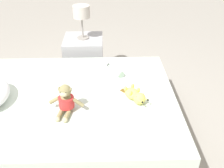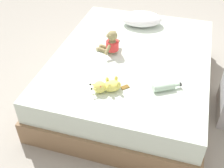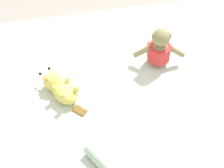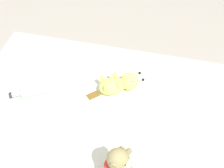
# 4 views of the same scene
# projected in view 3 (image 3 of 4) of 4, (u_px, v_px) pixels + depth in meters

# --- Properties ---
(ground_plane) EXTENTS (16.00, 16.00, 0.00)m
(ground_plane) POSITION_uv_depth(u_px,v_px,m) (162.00, 135.00, 2.13)
(ground_plane) COLOR #9E998E
(bed) EXTENTS (1.50, 1.91, 0.45)m
(bed) POSITION_uv_depth(u_px,v_px,m) (166.00, 114.00, 1.97)
(bed) COLOR #846647
(bed) RESTS_ON ground_plane
(plush_monkey) EXTENTS (0.24, 0.29, 0.24)m
(plush_monkey) POSITION_uv_depth(u_px,v_px,m) (159.00, 49.00, 1.85)
(plush_monkey) COLOR #8E8456
(plush_monkey) RESTS_ON bed
(plush_yellow_creature) EXTENTS (0.31, 0.22, 0.10)m
(plush_yellow_creature) POSITION_uv_depth(u_px,v_px,m) (60.00, 88.00, 1.73)
(plush_yellow_creature) COLOR #EAE066
(plush_yellow_creature) RESTS_ON bed
(glass_bottle) EXTENTS (0.23, 0.16, 0.06)m
(glass_bottle) POSITION_uv_depth(u_px,v_px,m) (103.00, 162.00, 1.47)
(glass_bottle) COLOR #B2D1B7
(glass_bottle) RESTS_ON bed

